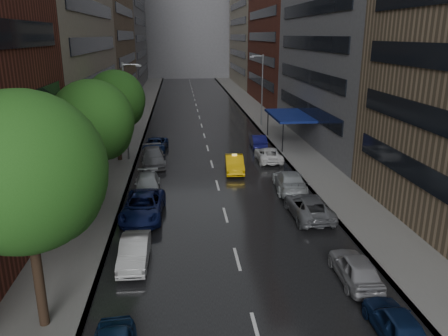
{
  "coord_description": "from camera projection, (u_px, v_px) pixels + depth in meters",
  "views": [
    {
      "loc": [
        -2.83,
        -10.73,
        11.51
      ],
      "look_at": [
        0.0,
        16.92,
        3.0
      ],
      "focal_mm": 35.0,
      "sensor_mm": 36.0,
      "label": 1
    }
  ],
  "objects": [
    {
      "name": "road",
      "position": [
        200.0,
        120.0,
        61.41
      ],
      "size": [
        14.0,
        140.0,
        0.01
      ],
      "primitive_type": "cube",
      "color": "black",
      "rests_on": "ground"
    },
    {
      "name": "building_far",
      "position": [
        187.0,
        18.0,
        121.42
      ],
      "size": [
        40.0,
        14.0,
        32.0
      ],
      "primitive_type": "cube",
      "color": "slate",
      "rests_on": "ground"
    },
    {
      "name": "street_lamp_left",
      "position": [
        126.0,
        110.0,
        40.21
      ],
      "size": [
        1.74,
        0.22,
        9.0
      ],
      "color": "gray",
      "rests_on": "sidewalk_left"
    },
    {
      "name": "sidewalk_right",
      "position": [
        263.0,
        118.0,
        62.27
      ],
      "size": [
        4.0,
        140.0,
        0.15
      ],
      "primitive_type": "cube",
      "color": "gray",
      "rests_on": "ground"
    },
    {
      "name": "parked_cars_left",
      "position": [
        147.0,
        187.0,
        32.15
      ],
      "size": [
        2.87,
        35.82,
        1.56
      ],
      "color": "#10294D",
      "rests_on": "ground"
    },
    {
      "name": "awning",
      "position": [
        290.0,
        116.0,
        47.1
      ],
      "size": [
        4.0,
        8.0,
        3.12
      ],
      "color": "navy",
      "rests_on": "sidewalk_right"
    },
    {
      "name": "sidewalk_left",
      "position": [
        135.0,
        121.0,
        60.52
      ],
      "size": [
        4.0,
        140.0,
        0.15
      ],
      "primitive_type": "cube",
      "color": "gray",
      "rests_on": "ground"
    },
    {
      "name": "buildings_left",
      "position": [
        93.0,
        3.0,
        63.64
      ],
      "size": [
        8.0,
        108.0,
        38.0
      ],
      "color": "maroon",
      "rests_on": "ground"
    },
    {
      "name": "parked_cars_right",
      "position": [
        295.0,
        189.0,
        31.93
      ],
      "size": [
        2.7,
        34.91,
        1.56
      ],
      "color": "#0D1D40",
      "rests_on": "ground"
    },
    {
      "name": "tree_mid",
      "position": [
        92.0,
        122.0,
        28.75
      ],
      "size": [
        5.52,
        5.52,
        8.8
      ],
      "color": "#382619",
      "rests_on": "ground"
    },
    {
      "name": "tree_far",
      "position": [
        116.0,
        100.0,
        39.77
      ],
      "size": [
        5.35,
        5.35,
        8.53
      ],
      "color": "#382619",
      "rests_on": "ground"
    },
    {
      "name": "taxi",
      "position": [
        234.0,
        164.0,
        38.06
      ],
      "size": [
        1.8,
        4.48,
        1.45
      ],
      "primitive_type": "imported",
      "rotation": [
        0.0,
        0.0,
        -0.06
      ],
      "color": "yellow",
      "rests_on": "ground"
    },
    {
      "name": "street_lamp_right",
      "position": [
        262.0,
        89.0,
        55.98
      ],
      "size": [
        1.74,
        0.22,
        9.0
      ],
      "color": "gray",
      "rests_on": "sidewalk_right"
    },
    {
      "name": "buildings_right",
      "position": [
        297.0,
        10.0,
        64.85
      ],
      "size": [
        8.05,
        109.1,
        36.0
      ],
      "color": "#937A5B",
      "rests_on": "ground"
    },
    {
      "name": "tree_near",
      "position": [
        24.0,
        173.0,
        16.01
      ],
      "size": [
        6.1,
        6.1,
        9.73
      ],
      "color": "#382619",
      "rests_on": "ground"
    }
  ]
}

